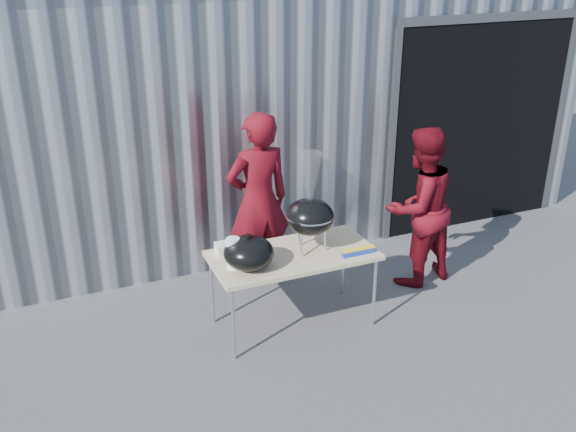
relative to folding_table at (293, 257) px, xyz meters
name	(u,v)px	position (x,y,z in m)	size (l,w,h in m)	color
ground	(282,351)	(-0.26, -0.38, -0.71)	(80.00, 80.00, 0.00)	#3E3E41
building	(220,76)	(0.65, 4.21, 0.83)	(8.20, 6.20, 3.10)	silver
folding_table	(293,257)	(0.00, 0.00, 0.00)	(1.50, 0.75, 0.75)	tan
kettle_grill	(310,208)	(0.16, 0.00, 0.46)	(0.44, 0.44, 0.94)	black
grill_lid	(249,253)	(-0.46, -0.10, 0.18)	(0.44, 0.44, 0.32)	black
paper_towels	(233,253)	(-0.58, -0.05, 0.18)	(0.12, 0.12, 0.28)	white
white_tub	(227,248)	(-0.55, 0.24, 0.09)	(0.20, 0.15, 0.10)	white
foil_box	(358,251)	(0.54, -0.25, 0.07)	(0.32, 0.05, 0.06)	#18369F
person_cook	(258,201)	(0.00, 0.89, 0.22)	(0.68, 0.44, 1.86)	#560811
person_bystander	(419,207)	(1.53, 0.29, 0.13)	(0.82, 0.64, 1.69)	#560811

